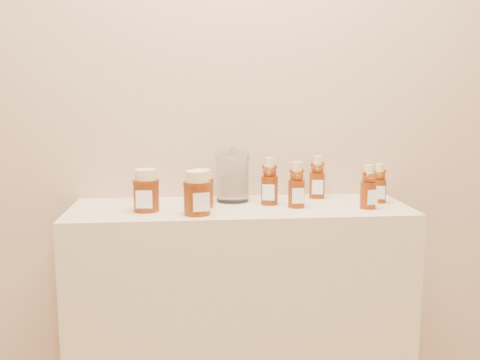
{
  "coord_description": "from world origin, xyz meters",
  "views": [
    {
      "loc": [
        -0.18,
        -0.3,
        1.3
      ],
      "look_at": [
        -0.0,
        1.52,
        1.0
      ],
      "focal_mm": 40.0,
      "sensor_mm": 36.0,
      "label": 1
    }
  ],
  "objects_px": {
    "bear_bottle_back_left": "(270,178)",
    "bear_bottle_front_left": "(297,182)",
    "glass_canister": "(233,175)",
    "display_table": "(240,325)",
    "honey_jar_left": "(146,190)"
  },
  "relations": [
    {
      "from": "bear_bottle_front_left",
      "to": "glass_canister",
      "type": "xyz_separation_m",
      "value": [
        -0.21,
        0.13,
        0.01
      ]
    },
    {
      "from": "honey_jar_left",
      "to": "display_table",
      "type": "bearing_deg",
      "value": 13.16
    },
    {
      "from": "bear_bottle_back_left",
      "to": "bear_bottle_front_left",
      "type": "bearing_deg",
      "value": -18.11
    },
    {
      "from": "honey_jar_left",
      "to": "bear_bottle_back_left",
      "type": "bearing_deg",
      "value": 14.61
    },
    {
      "from": "honey_jar_left",
      "to": "glass_canister",
      "type": "distance_m",
      "value": 0.34
    },
    {
      "from": "bear_bottle_front_left",
      "to": "honey_jar_left",
      "type": "height_order",
      "value": "bear_bottle_front_left"
    },
    {
      "from": "honey_jar_left",
      "to": "bear_bottle_front_left",
      "type": "bearing_deg",
      "value": 6.63
    },
    {
      "from": "glass_canister",
      "to": "honey_jar_left",
      "type": "bearing_deg",
      "value": -155.31
    },
    {
      "from": "bear_bottle_front_left",
      "to": "honey_jar_left",
      "type": "xyz_separation_m",
      "value": [
        -0.52,
        -0.01,
        -0.02
      ]
    },
    {
      "from": "bear_bottle_back_left",
      "to": "display_table",
      "type": "bearing_deg",
      "value": -150.26
    },
    {
      "from": "bear_bottle_back_left",
      "to": "glass_canister",
      "type": "relative_size",
      "value": 0.98
    },
    {
      "from": "display_table",
      "to": "bear_bottle_front_left",
      "type": "height_order",
      "value": "bear_bottle_front_left"
    },
    {
      "from": "bear_bottle_back_left",
      "to": "bear_bottle_front_left",
      "type": "relative_size",
      "value": 1.06
    },
    {
      "from": "bear_bottle_back_left",
      "to": "honey_jar_left",
      "type": "xyz_separation_m",
      "value": [
        -0.43,
        -0.07,
        -0.02
      ]
    },
    {
      "from": "bear_bottle_back_left",
      "to": "honey_jar_left",
      "type": "bearing_deg",
      "value": -154.46
    }
  ]
}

